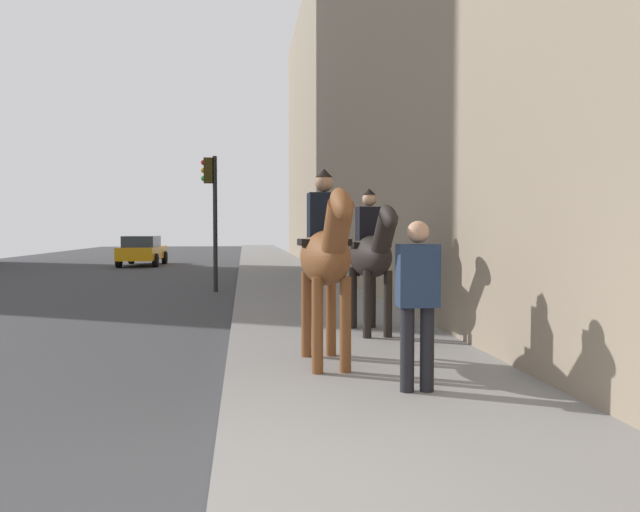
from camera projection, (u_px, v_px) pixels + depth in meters
name	position (u px, v px, depth m)	size (l,w,h in m)	color
sidewalk_slab	(484.00, 501.00, 3.63)	(120.00, 3.37, 0.12)	slate
mounted_horse_near	(326.00, 255.00, 6.96)	(2.15, 0.61, 2.34)	brown
mounted_horse_far	(371.00, 254.00, 9.14)	(2.15, 0.64, 2.26)	black
pedestrian_greeting	(418.00, 294.00, 5.84)	(0.28, 0.41, 1.70)	black
car_near_lane	(142.00, 250.00, 28.61)	(4.51, 1.94, 1.44)	orange
traffic_light_near_curb	(212.00, 201.00, 16.41)	(0.20, 0.44, 3.78)	black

